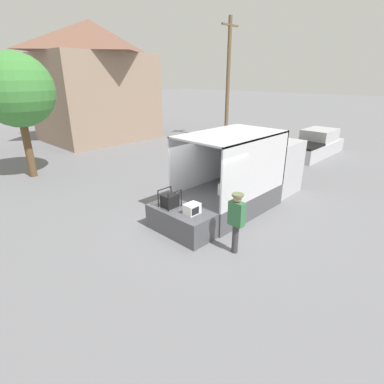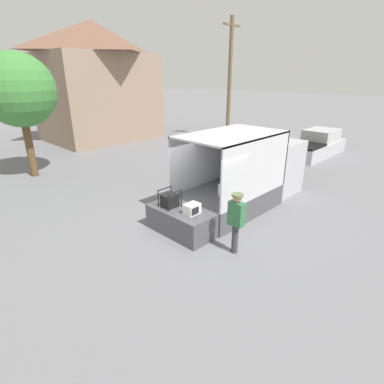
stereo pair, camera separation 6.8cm
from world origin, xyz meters
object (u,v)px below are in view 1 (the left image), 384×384
Objects in this scene: worker_person at (236,217)px; pickup_truck_silver at (315,145)px; box_truck at (252,177)px; microwave at (192,209)px; street_tree at (17,91)px; portable_generator at (170,200)px; utility_pole at (228,79)px.

worker_person is 13.05m from pickup_truck_silver.
microwave is at bearing -173.00° from box_truck.
pickup_truck_silver is 0.89× the size of street_tree.
worker_person reaches higher than microwave.
box_truck is 12.29× the size of microwave.
portable_generator is at bearing -176.57° from pickup_truck_silver.
box_truck is at bearing 7.00° from microwave.
utility_pole is at bearing -4.99° from street_tree.
street_tree is at bearing 118.09° from box_truck.
pickup_truck_silver is 0.60× the size of utility_pole.
utility_pole is (12.94, 8.78, 3.49)m from microwave.
microwave is 0.26× the size of worker_person.
utility_pole is (13.03, 7.90, 3.44)m from portable_generator.
street_tree is (-5.08, 9.52, 3.15)m from box_truck.
portable_generator is at bearing -83.46° from street_tree.
microwave is 0.09× the size of pickup_truck_silver.
pickup_truck_silver is at bearing 3.43° from portable_generator.
portable_generator is 0.11× the size of pickup_truck_silver.
worker_person is at bearing -166.15° from pickup_truck_silver.
pickup_truck_silver reaches higher than microwave.
microwave is 16.02m from utility_pole.
box_truck is at bearing -172.53° from pickup_truck_silver.
utility_pole is at bearing 38.87° from worker_person.
microwave is (-3.94, -0.48, 0.04)m from box_truck.
pickup_truck_silver is at bearing 7.33° from microwave.
portable_generator is 0.10× the size of street_tree.
worker_person is (0.23, -1.46, 0.14)m from microwave.
worker_person is at bearing -80.97° from microwave.
utility_pole is (8.99, 8.29, 3.54)m from box_truck.
street_tree is (-1.37, 11.47, 2.97)m from worker_person.
box_truck is 4.06m from portable_generator.
utility_pole reaches higher than worker_person.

